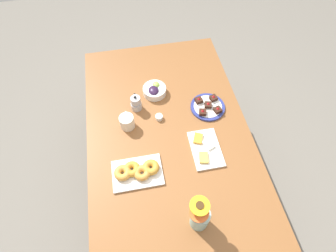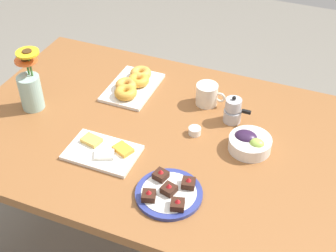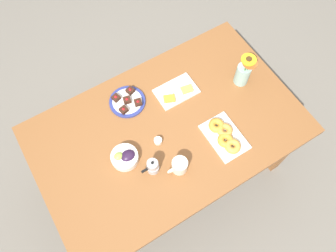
{
  "view_description": "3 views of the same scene",
  "coord_description": "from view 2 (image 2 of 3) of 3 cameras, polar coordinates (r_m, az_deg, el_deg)",
  "views": [
    {
      "loc": [
        -0.86,
        0.16,
        2.12
      ],
      "look_at": [
        0.0,
        0.0,
        0.78
      ],
      "focal_mm": 28.0,
      "sensor_mm": 36.0,
      "label": 1
    },
    {
      "loc": [
        0.51,
        -1.26,
        1.9
      ],
      "look_at": [
        0.0,
        0.0,
        0.78
      ],
      "focal_mm": 50.0,
      "sensor_mm": 36.0,
      "label": 2
    },
    {
      "loc": [
        0.43,
        0.71,
        2.52
      ],
      "look_at": [
        0.0,
        0.0,
        0.78
      ],
      "focal_mm": 35.0,
      "sensor_mm": 36.0,
      "label": 3
    }
  ],
  "objects": [
    {
      "name": "grape_bowl",
      "position": [
        1.74,
        9.91,
        -2.02
      ],
      "size": [
        0.16,
        0.16,
        0.07
      ],
      "color": "white",
      "rests_on": "dining_table"
    },
    {
      "name": "flower_vase",
      "position": [
        1.95,
        -16.42,
        4.41
      ],
      "size": [
        0.11,
        0.11,
        0.26
      ],
      "color": "#99C1B7",
      "rests_on": "dining_table"
    },
    {
      "name": "croissant_platter",
      "position": [
        2.02,
        -4.32,
        5.08
      ],
      "size": [
        0.19,
        0.28,
        0.05
      ],
      "color": "white",
      "rests_on": "dining_table"
    },
    {
      "name": "coffee_mug",
      "position": [
        1.93,
        4.8,
        3.88
      ],
      "size": [
        0.12,
        0.09,
        0.09
      ],
      "color": "silver",
      "rests_on": "dining_table"
    },
    {
      "name": "moka_pot",
      "position": [
        1.84,
        7.92,
        1.85
      ],
      "size": [
        0.11,
        0.07,
        0.12
      ],
      "color": "#B7B7BC",
      "rests_on": "dining_table"
    },
    {
      "name": "dessert_plate",
      "position": [
        1.56,
        0.11,
        -8.14
      ],
      "size": [
        0.23,
        0.23,
        0.05
      ],
      "color": "navy",
      "rests_on": "dining_table"
    },
    {
      "name": "dining_table",
      "position": [
        1.85,
        0.0,
        -3.0
      ],
      "size": [
        1.6,
        1.0,
        0.74
      ],
      "color": "brown",
      "rests_on": "ground_plane"
    },
    {
      "name": "jam_cup_honey",
      "position": [
        1.79,
        3.28,
        -0.56
      ],
      "size": [
        0.05,
        0.05,
        0.03
      ],
      "color": "white",
      "rests_on": "dining_table"
    },
    {
      "name": "ground_plane",
      "position": [
        2.34,
        0.0,
        -14.88
      ],
      "size": [
        6.0,
        6.0,
        0.0
      ],
      "primitive_type": "plane",
      "color": "slate"
    },
    {
      "name": "cheese_platter",
      "position": [
        1.72,
        -7.92,
        -3.09
      ],
      "size": [
        0.26,
        0.17,
        0.03
      ],
      "color": "white",
      "rests_on": "dining_table"
    }
  ]
}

